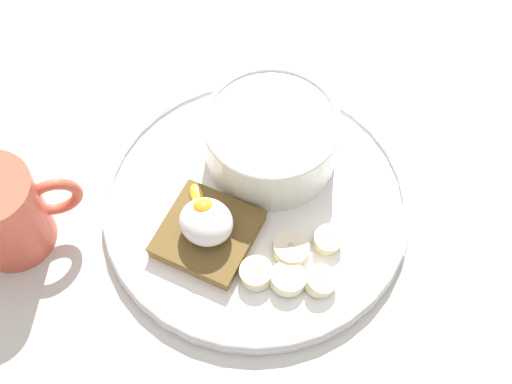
{
  "coord_description": "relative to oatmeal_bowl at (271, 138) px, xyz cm",
  "views": [
    {
      "loc": [
        18.58,
        -27.92,
        62.32
      ],
      "look_at": [
        0.0,
        0.0,
        5.0
      ],
      "focal_mm": 50.0,
      "sensor_mm": 36.0,
      "label": 1
    }
  ],
  "objects": [
    {
      "name": "oatmeal_bowl",
      "position": [
        0.0,
        0.0,
        0.0
      ],
      "size": [
        13.03,
        13.03,
        6.08
      ],
      "color": "white",
      "rests_on": "plate"
    },
    {
      "name": "coffee_mug",
      "position": [
        -15.16,
        -20.23,
        0.72
      ],
      "size": [
        8.77,
        9.72,
        9.32
      ],
      "color": "#DB563F",
      "rests_on": "ground_plane"
    },
    {
      "name": "toast_slice",
      "position": [
        0.1,
        -10.83,
        -2.25
      ],
      "size": [
        9.4,
        9.4,
        1.47
      ],
      "color": "brown",
      "rests_on": "plate"
    },
    {
      "name": "plate",
      "position": [
        1.75,
        -5.25,
        -3.27
      ],
      "size": [
        29.45,
        29.45,
        1.6
      ],
      "color": "white",
      "rests_on": "ground_plane"
    },
    {
      "name": "banana_slice_back",
      "position": [
        9.61,
        -4.82,
        -2.32
      ],
      "size": [
        3.31,
        3.2,
        1.65
      ],
      "color": "#F2EAB2",
      "rests_on": "plate"
    },
    {
      "name": "banana_slice_left",
      "position": [
        8.66,
        -10.48,
        -2.42
      ],
      "size": [
        3.52,
        3.64,
        1.6
      ],
      "color": "#F3F1C5",
      "rests_on": "plate"
    },
    {
      "name": "ground_plane",
      "position": [
        1.75,
        -5.25,
        -5.06
      ],
      "size": [
        120.0,
        120.0,
        2.0
      ],
      "primitive_type": "cube",
      "color": "beige",
      "rests_on": "ground"
    },
    {
      "name": "poached_egg",
      "position": [
        -0.01,
        -10.74,
        0.08
      ],
      "size": [
        6.78,
        5.98,
        3.53
      ],
      "color": "white",
      "rests_on": "toast_slice"
    },
    {
      "name": "banana_slice_front",
      "position": [
        7.22,
        -7.78,
        -2.44
      ],
      "size": [
        4.82,
        4.8,
        1.47
      ],
      "color": "#F8E7C6",
      "rests_on": "plate"
    },
    {
      "name": "banana_slice_right",
      "position": [
        11.21,
        -9.13,
        -2.28
      ],
      "size": [
        4.05,
        3.98,
        1.83
      ],
      "color": "beige",
      "rests_on": "plate"
    },
    {
      "name": "banana_slice_inner",
      "position": [
        6.03,
        -11.65,
        -2.34
      ],
      "size": [
        3.31,
        3.25,
        1.52
      ],
      "color": "beige",
      "rests_on": "plate"
    }
  ]
}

